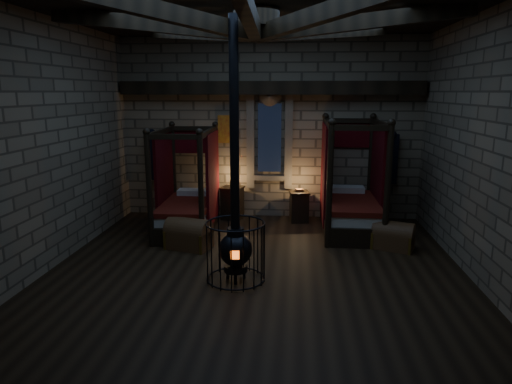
# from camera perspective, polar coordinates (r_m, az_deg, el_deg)

# --- Properties ---
(room) EXTENTS (7.02, 7.02, 4.29)m
(room) POSITION_cam_1_polar(r_m,az_deg,el_deg) (7.42, 0.11, 18.45)
(room) COLOR black
(room) RESTS_ON ground
(bed_left) EXTENTS (1.18, 2.14, 2.20)m
(bed_left) POSITION_cam_1_polar(r_m,az_deg,el_deg) (9.98, -8.54, -1.76)
(bed_left) COLOR black
(bed_left) RESTS_ON ground
(bed_right) EXTENTS (1.21, 2.28, 2.37)m
(bed_right) POSITION_cam_1_polar(r_m,az_deg,el_deg) (10.07, 11.71, -1.50)
(bed_right) COLOR black
(bed_right) RESTS_ON ground
(trunk_left) EXTENTS (0.94, 0.73, 0.61)m
(trunk_left) POSITION_cam_1_polar(r_m,az_deg,el_deg) (8.92, -8.42, -5.29)
(trunk_left) COLOR #57351B
(trunk_left) RESTS_ON ground
(trunk_right) EXTENTS (0.87, 0.73, 0.55)m
(trunk_right) POSITION_cam_1_polar(r_m,az_deg,el_deg) (9.19, 16.76, -5.34)
(trunk_right) COLOR #57351B
(trunk_right) RESTS_ON ground
(nightstand_left) EXTENTS (0.58, 0.57, 0.95)m
(nightstand_left) POSITION_cam_1_polar(r_m,az_deg,el_deg) (10.81, -2.98, -1.31)
(nightstand_left) COLOR black
(nightstand_left) RESTS_ON ground
(nightstand_right) EXTENTS (0.50, 0.49, 0.78)m
(nightstand_right) POSITION_cam_1_polar(r_m,az_deg,el_deg) (10.62, 5.41, -1.80)
(nightstand_right) COLOR black
(nightstand_right) RESTS_ON ground
(stove) EXTENTS (0.94, 0.94, 4.05)m
(stove) POSITION_cam_1_polar(r_m,az_deg,el_deg) (7.26, -2.58, -6.62)
(stove) COLOR black
(stove) RESTS_ON ground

